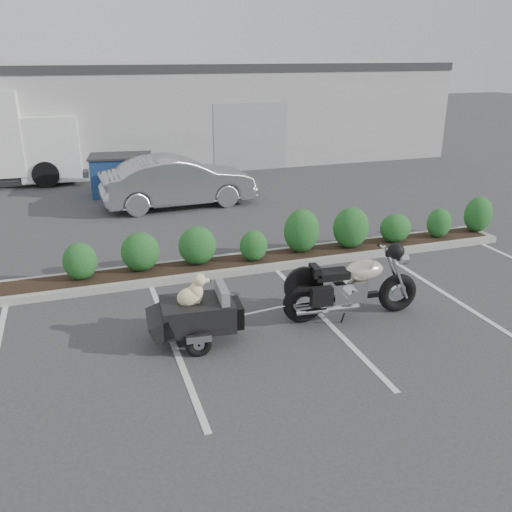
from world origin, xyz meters
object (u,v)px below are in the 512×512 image
object	(u,v)px
motorcycle	(352,287)
sedan	(178,182)
pet_trailer	(196,313)
dumpster	(122,174)

from	to	relation	value
motorcycle	sedan	distance (m)	8.45
motorcycle	pet_trailer	world-z (taller)	motorcycle
motorcycle	dumpster	world-z (taller)	motorcycle
motorcycle	sedan	bearing A→B (deg)	104.55
sedan	dumpster	bearing A→B (deg)	33.23
motorcycle	pet_trailer	size ratio (longest dim) A/B	1.25
motorcycle	sedan	size ratio (longest dim) A/B	0.55
pet_trailer	dumpster	bearing A→B (deg)	95.47
motorcycle	dumpster	bearing A→B (deg)	110.46
motorcycle	pet_trailer	bearing A→B (deg)	-175.81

